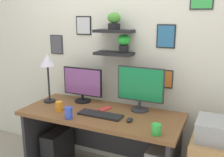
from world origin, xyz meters
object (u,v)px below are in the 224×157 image
Objects in this scene: water_cup at (69,113)px; cell_phone at (105,109)px; computer_mouse at (130,120)px; monitor_left at (83,84)px; pen_cup at (59,106)px; monitor_right at (140,87)px; coffee_mug at (156,129)px; desk_lamp at (48,65)px; computer_tower_left at (58,148)px; keyboard at (100,115)px; printer at (220,131)px; desk at (103,129)px.

cell_phone is at bearing 60.11° from water_cup.
monitor_left is at bearing 155.47° from computer_mouse.
pen_cup reaches higher than computer_mouse.
monitor_right is 0.59m from coffee_mug.
desk_lamp is at bearing -157.57° from cell_phone.
cell_phone is 0.32× the size of computer_tower_left.
computer_tower_left is at bearing 167.61° from coffee_mug.
pen_cup is (-0.40, -0.24, 0.05)m from cell_phone.
coffee_mug reaches higher than computer_mouse.
coffee_mug is (0.29, -0.16, 0.03)m from computer_mouse.
coffee_mug is 1.04m from pen_cup.
computer_tower_left is (-0.90, 0.10, -0.55)m from computer_mouse.
pen_cup is at bearing -35.75° from desk_lamp.
monitor_right is 0.39m from computer_mouse.
desk_lamp is at bearing 145.80° from water_cup.
keyboard is 4.89× the size of coffee_mug.
cell_phone is 0.78m from computer_tower_left.
desk_lamp is 1.82m from printer.
monitor_left is 3.36× the size of cell_phone.
cell_phone is at bearing 3.73° from desk_lamp.
computer_mouse is at bearing -23.24° from desk.
keyboard is 0.44m from pen_cup.
keyboard is 0.31m from computer_mouse.
water_cup is at bearing -37.90° from computer_tower_left.
desk_lamp is at bearing 178.85° from printer.
desk is 2.98× the size of desk_lamp.
monitor_left is at bearing 154.18° from desk.
desk_lamp is (-0.33, -0.17, 0.22)m from monitor_left.
cell_phone is at bearing 151.22° from coffee_mug.
water_cup is at bearing -179.08° from coffee_mug.
printer is 0.88× the size of computer_tower_left.
water_cup is at bearing -162.39° from computer_mouse.
computer_mouse is 0.33m from coffee_mug.
coffee_mug is at bearing -28.77° from computer_mouse.
monitor_left is at bearing 105.34° from water_cup.
water_cup is (-0.21, -0.36, 0.05)m from cell_phone.
desk_lamp reaches higher than keyboard.
water_cup is at bearing -74.66° from monitor_left.
computer_tower_left is at bearing 171.22° from keyboard.
cell_phone is at bearing 100.14° from keyboard.
coffee_mug is at bearing -25.84° from desk.
monitor_left is 5.23× the size of computer_mouse.
computer_mouse reaches higher than desk.
monitor_right reaches higher than coffee_mug.
coffee_mug is 0.90× the size of pen_cup.
cell_phone is 1.11m from printer.
coffee_mug is (0.60, -0.17, 0.04)m from keyboard.
monitor_right reaches higher than keyboard.
monitor_right reaches higher than printer.
monitor_left reaches higher than water_cup.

